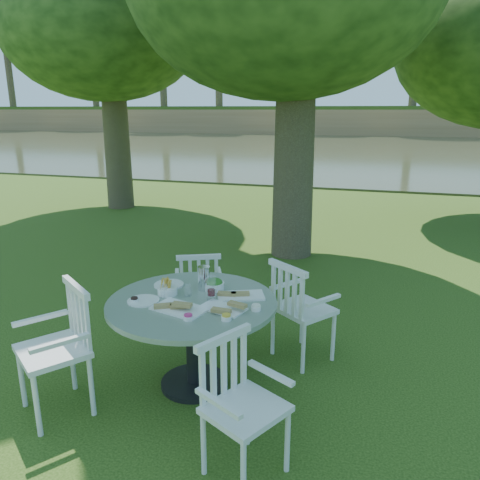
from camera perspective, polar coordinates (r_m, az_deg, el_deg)
name	(u,v)px	position (r m, az deg, el deg)	size (l,w,h in m)	color
ground	(235,318)	(5.30, -0.64, -9.45)	(140.00, 140.00, 0.00)	#1D380B
table	(192,318)	(3.86, -5.82, -9.41)	(1.37, 1.37, 0.77)	black
chair_ne	(296,304)	(4.27, 6.86, -7.81)	(0.65, 0.65, 0.95)	white
chair_nw	(199,286)	(4.81, -5.03, -5.57)	(0.57, 0.56, 0.87)	white
chair_sw	(65,339)	(3.84, -20.58, -11.20)	(0.68, 0.67, 0.99)	white
chair_se	(236,394)	(3.08, -0.54, -18.30)	(0.59, 0.60, 0.90)	white
tableware	(196,292)	(3.85, -5.34, -6.37)	(1.07, 0.76, 0.21)	white
river	(357,150)	(27.70, 14.13, 10.56)	(100.00, 28.00, 0.12)	#323620
far_bank	(379,50)	(45.98, 16.54, 21.32)	(100.00, 18.00, 15.20)	olive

